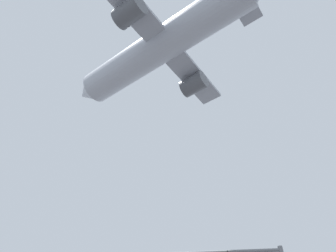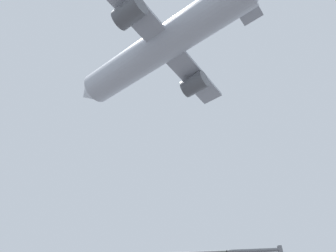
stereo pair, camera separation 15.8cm
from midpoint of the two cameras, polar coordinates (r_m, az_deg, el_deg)
airplane at (r=39.29m, az=-1.16°, el=15.04°), size 25.37×22.51×8.24m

